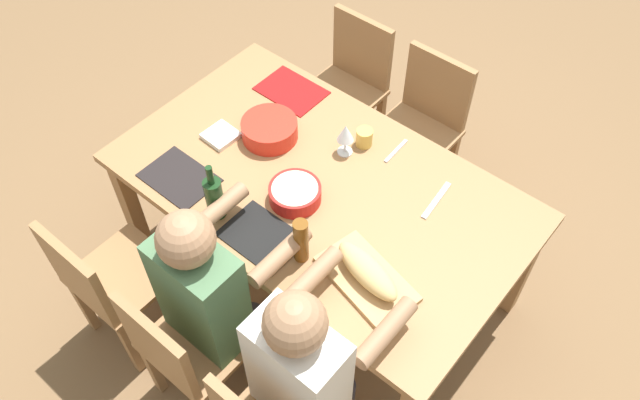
{
  "coord_description": "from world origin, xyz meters",
  "views": [
    {
      "loc": [
        -1.15,
        1.38,
        2.87
      ],
      "look_at": [
        0.0,
        0.0,
        0.63
      ],
      "focal_mm": 35.96,
      "sensor_mm": 36.0,
      "label": 1
    }
  ],
  "objects_px": {
    "diner_far_left": "(306,368)",
    "chair_near_right": "(350,82)",
    "chair_far_center": "(184,349)",
    "napkin_stack": "(221,136)",
    "dining_table": "(320,195)",
    "beer_bottle": "(301,241)",
    "chair_near_center": "(423,121)",
    "serving_bowl_pasta": "(295,193)",
    "wine_glass": "(346,134)",
    "chair_far_right": "(107,281)",
    "serving_bowl_salad": "(269,129)",
    "cup_near_center": "(364,137)",
    "bread_loaf": "(367,271)",
    "diner_far_center": "(210,291)",
    "wine_bottle": "(214,197)",
    "cutting_board": "(367,279)"
  },
  "relations": [
    {
      "from": "chair_far_center",
      "to": "napkin_stack",
      "type": "height_order",
      "value": "chair_far_center"
    },
    {
      "from": "chair_far_right",
      "to": "bread_loaf",
      "type": "height_order",
      "value": "same"
    },
    {
      "from": "chair_near_center",
      "to": "serving_bowl_salad",
      "type": "height_order",
      "value": "chair_near_center"
    },
    {
      "from": "diner_far_center",
      "to": "cup_near_center",
      "type": "relative_size",
      "value": 13.97
    },
    {
      "from": "chair_far_right",
      "to": "wine_bottle",
      "type": "xyz_separation_m",
      "value": [
        -0.27,
        -0.45,
        0.37
      ]
    },
    {
      "from": "wine_glass",
      "to": "cup_near_center",
      "type": "relative_size",
      "value": 1.93
    },
    {
      "from": "napkin_stack",
      "to": "chair_far_right",
      "type": "bearing_deg",
      "value": 92.84
    },
    {
      "from": "chair_near_right",
      "to": "beer_bottle",
      "type": "xyz_separation_m",
      "value": [
        -0.68,
        1.19,
        0.37
      ]
    },
    {
      "from": "bread_loaf",
      "to": "diner_far_center",
      "type": "bearing_deg",
      "value": 42.31
    },
    {
      "from": "beer_bottle",
      "to": "dining_table",
      "type": "bearing_deg",
      "value": -61.03
    },
    {
      "from": "chair_near_right",
      "to": "wine_bottle",
      "type": "height_order",
      "value": "wine_bottle"
    },
    {
      "from": "dining_table",
      "to": "diner_far_center",
      "type": "height_order",
      "value": "diner_far_center"
    },
    {
      "from": "chair_far_right",
      "to": "beer_bottle",
      "type": "distance_m",
      "value": 0.93
    },
    {
      "from": "dining_table",
      "to": "beer_bottle",
      "type": "distance_m",
      "value": 0.43
    },
    {
      "from": "chair_far_right",
      "to": "serving_bowl_salad",
      "type": "distance_m",
      "value": 0.98
    },
    {
      "from": "chair_near_right",
      "to": "serving_bowl_salad",
      "type": "height_order",
      "value": "chair_near_right"
    },
    {
      "from": "chair_far_right",
      "to": "chair_far_center",
      "type": "height_order",
      "value": "same"
    },
    {
      "from": "dining_table",
      "to": "serving_bowl_salad",
      "type": "distance_m",
      "value": 0.39
    },
    {
      "from": "diner_far_center",
      "to": "napkin_stack",
      "type": "relative_size",
      "value": 8.57
    },
    {
      "from": "diner_far_left",
      "to": "serving_bowl_salad",
      "type": "bearing_deg",
      "value": -40.85
    },
    {
      "from": "chair_near_center",
      "to": "beer_bottle",
      "type": "bearing_deg",
      "value": 98.93
    },
    {
      "from": "serving_bowl_pasta",
      "to": "beer_bottle",
      "type": "distance_m",
      "value": 0.3
    },
    {
      "from": "chair_near_right",
      "to": "cup_near_center",
      "type": "relative_size",
      "value": 9.9
    },
    {
      "from": "diner_far_center",
      "to": "cutting_board",
      "type": "distance_m",
      "value": 0.61
    },
    {
      "from": "dining_table",
      "to": "diner_far_center",
      "type": "bearing_deg",
      "value": 90.0
    },
    {
      "from": "wine_bottle",
      "to": "cutting_board",
      "type": "bearing_deg",
      "value": -168.18
    },
    {
      "from": "diner_far_left",
      "to": "chair_far_center",
      "type": "height_order",
      "value": "diner_far_left"
    },
    {
      "from": "cup_near_center",
      "to": "serving_bowl_pasta",
      "type": "bearing_deg",
      "value": 86.76
    },
    {
      "from": "chair_near_center",
      "to": "cup_near_center",
      "type": "xyz_separation_m",
      "value": [
        0.0,
        0.54,
        0.3
      ]
    },
    {
      "from": "serving_bowl_salad",
      "to": "cup_near_center",
      "type": "xyz_separation_m",
      "value": [
        -0.36,
        -0.24,
        -0.01
      ]
    },
    {
      "from": "chair_near_right",
      "to": "chair_far_center",
      "type": "bearing_deg",
      "value": 106.19
    },
    {
      "from": "chair_far_center",
      "to": "bread_loaf",
      "type": "distance_m",
      "value": 0.81
    },
    {
      "from": "serving_bowl_pasta",
      "to": "napkin_stack",
      "type": "height_order",
      "value": "serving_bowl_pasta"
    },
    {
      "from": "diner_far_center",
      "to": "serving_bowl_salad",
      "type": "distance_m",
      "value": 0.83
    },
    {
      "from": "chair_far_center",
      "to": "wine_glass",
      "type": "height_order",
      "value": "wine_glass"
    },
    {
      "from": "chair_near_center",
      "to": "wine_bottle",
      "type": "distance_m",
      "value": 1.32
    },
    {
      "from": "chair_far_center",
      "to": "serving_bowl_salad",
      "type": "xyz_separation_m",
      "value": [
        0.36,
        -0.92,
        0.31
      ]
    },
    {
      "from": "diner_far_left",
      "to": "napkin_stack",
      "type": "distance_m",
      "value": 1.19
    },
    {
      "from": "cutting_board",
      "to": "napkin_stack",
      "type": "xyz_separation_m",
      "value": [
        0.98,
        -0.18,
        0.0
      ]
    },
    {
      "from": "dining_table",
      "to": "beer_bottle",
      "type": "relative_size",
      "value": 8.18
    },
    {
      "from": "dining_table",
      "to": "chair_far_center",
      "type": "height_order",
      "value": "chair_far_center"
    },
    {
      "from": "chair_near_center",
      "to": "dining_table",
      "type": "bearing_deg",
      "value": 90.0
    },
    {
      "from": "beer_bottle",
      "to": "napkin_stack",
      "type": "bearing_deg",
      "value": -19.9
    },
    {
      "from": "serving_bowl_pasta",
      "to": "wine_glass",
      "type": "height_order",
      "value": "wine_glass"
    },
    {
      "from": "wine_bottle",
      "to": "napkin_stack",
      "type": "height_order",
      "value": "wine_bottle"
    },
    {
      "from": "chair_far_right",
      "to": "wine_glass",
      "type": "bearing_deg",
      "value": -113.19
    },
    {
      "from": "wine_bottle",
      "to": "serving_bowl_pasta",
      "type": "bearing_deg",
      "value": -126.54
    },
    {
      "from": "diner_far_center",
      "to": "chair_near_center",
      "type": "bearing_deg",
      "value": -90.0
    },
    {
      "from": "diner_far_left",
      "to": "chair_near_right",
      "type": "bearing_deg",
      "value": -56.95
    },
    {
      "from": "chair_near_right",
      "to": "diner_far_center",
      "type": "bearing_deg",
      "value": 108.02
    }
  ]
}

